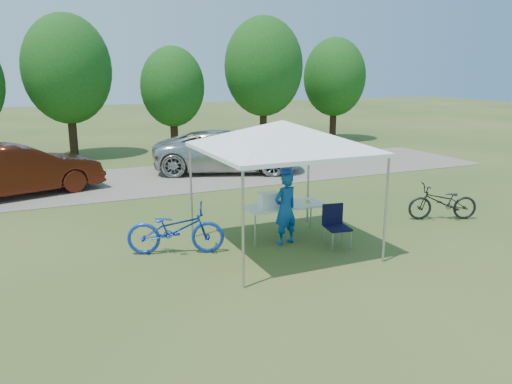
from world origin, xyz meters
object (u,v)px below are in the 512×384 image
(bike_blue, at_px, (176,229))
(sedan, at_px, (20,170))
(cooler, at_px, (269,200))
(folding_table, at_px, (285,207))
(folding_chair, at_px, (335,222))
(bike_dark, at_px, (443,202))
(cyclist, at_px, (285,209))
(minivan, at_px, (228,151))

(bike_blue, xyz_separation_m, sedan, (-2.96, 6.74, 0.27))
(cooler, xyz_separation_m, bike_blue, (-2.11, 0.01, -0.41))
(folding_table, bearing_deg, folding_chair, -53.78)
(folding_table, distance_m, bike_dark, 4.34)
(folding_chair, bearing_deg, sedan, 137.26)
(folding_chair, xyz_separation_m, cyclist, (-0.90, 0.59, 0.25))
(bike_dark, relative_size, minivan, 0.32)
(sedan, bearing_deg, bike_dark, -141.99)
(folding_table, xyz_separation_m, bike_dark, (4.31, -0.39, -0.26))
(bike_blue, distance_m, sedan, 7.37)
(cyclist, height_order, bike_blue, cyclist)
(folding_table, distance_m, minivan, 7.87)
(cooler, relative_size, cyclist, 0.28)
(folding_chair, distance_m, bike_blue, 3.38)
(cooler, height_order, bike_blue, cooler)
(minivan, distance_m, sedan, 7.14)
(folding_chair, xyz_separation_m, cooler, (-1.12, 0.98, 0.38))
(bike_blue, xyz_separation_m, bike_dark, (6.83, -0.41, -0.06))
(cooler, bearing_deg, sedan, 126.92)
(folding_table, height_order, minivan, minivan)
(bike_blue, relative_size, minivan, 0.36)
(folding_chair, bearing_deg, cyclist, 155.55)
(folding_chair, height_order, bike_blue, bike_blue)
(cyclist, xyz_separation_m, bike_dark, (4.50, -0.00, -0.34))
(cyclist, bearing_deg, sedan, -67.44)
(cooler, distance_m, bike_dark, 4.75)
(cyclist, height_order, bike_dark, cyclist)
(cyclist, xyz_separation_m, sedan, (-5.29, 7.14, -0.00))
(cooler, bearing_deg, folding_table, 0.00)
(cyclist, xyz_separation_m, minivan, (1.79, 8.10, -0.01))
(bike_dark, relative_size, sedan, 0.37)
(folding_chair, height_order, minivan, minivan)
(bike_dark, bearing_deg, folding_table, -73.22)
(bike_blue, bearing_deg, bike_dark, -74.15)
(bike_blue, bearing_deg, minivan, -8.89)
(folding_chair, xyz_separation_m, minivan, (0.89, 8.69, 0.24))
(cooler, xyz_separation_m, minivan, (2.01, 7.71, -0.14))
(folding_table, relative_size, minivan, 0.34)
(cooler, height_order, bike_dark, cooler)
(bike_dark, bearing_deg, cyclist, -68.06)
(cyclist, bearing_deg, folding_chair, 133.03)
(folding_chair, distance_m, cooler, 1.53)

